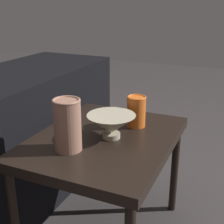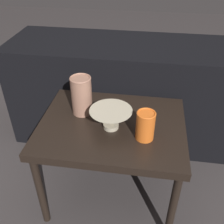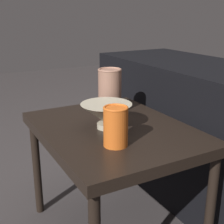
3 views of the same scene
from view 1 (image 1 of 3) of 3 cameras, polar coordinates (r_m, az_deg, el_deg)
The scene contains 5 objects.
table at distance 1.30m, azimuth -1.38°, elevation -6.64°, with size 0.69×0.54×0.50m.
couch_backdrop at distance 1.64m, azimuth -19.51°, elevation -5.92°, with size 1.48×0.50×0.68m.
bowl at distance 1.24m, azimuth -0.07°, elevation -2.23°, with size 0.19×0.19×0.10m.
vase_textured_left at distance 1.14m, azimuth -8.15°, elevation -2.26°, with size 0.10×0.10×0.20m.
vase_colorful_right at distance 1.36m, azimuth 4.46°, elevation 0.20°, with size 0.08×0.08×0.14m.
Camera 1 is at (-1.05, -0.50, 1.03)m, focal length 50.00 mm.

